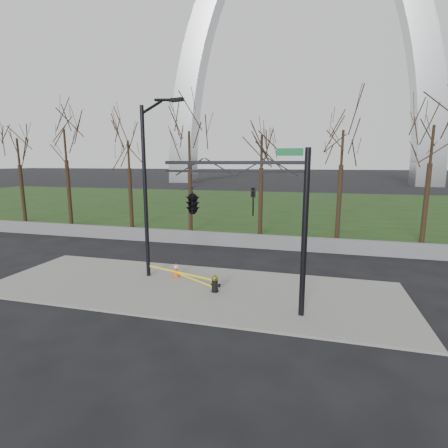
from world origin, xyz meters
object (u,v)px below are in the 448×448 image
(fire_hydrant, at_px, (215,284))
(street_light, at_px, (148,180))
(traffic_signal_mast, at_px, (213,201))
(traffic_cone, at_px, (176,269))

(fire_hydrant, xyz_separation_m, street_light, (-3.49, 1.12, 4.25))
(fire_hydrant, xyz_separation_m, traffic_signal_mast, (0.39, -1.49, 3.70))
(fire_hydrant, relative_size, traffic_cone, 1.10)
(fire_hydrant, height_order, traffic_signal_mast, traffic_signal_mast)
(traffic_signal_mast, bearing_deg, street_light, 143.11)
(traffic_signal_mast, bearing_deg, fire_hydrant, 101.58)
(traffic_cone, xyz_separation_m, traffic_signal_mast, (2.75, -2.91, 3.70))
(fire_hydrant, xyz_separation_m, traffic_cone, (-2.37, 1.42, -0.00))
(traffic_cone, bearing_deg, fire_hydrant, -31.04)
(fire_hydrant, relative_size, traffic_signal_mast, 0.13)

